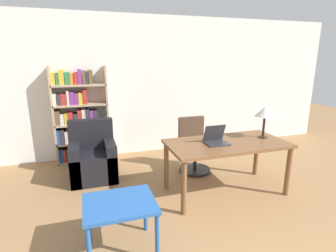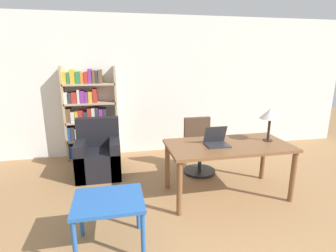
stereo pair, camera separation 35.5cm
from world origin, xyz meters
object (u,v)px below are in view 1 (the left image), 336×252
table_lamp (265,112)px  armchair (93,160)px  side_table_blue (120,209)px  desk (227,149)px  laptop (216,139)px  office_chair (194,148)px  bookshelf (78,119)px

table_lamp → armchair: size_ratio=0.50×
side_table_blue → desk: bearing=25.6°
laptop → side_table_blue: bearing=-151.4°
desk → laptop: size_ratio=5.48×
office_chair → side_table_blue: bearing=-132.3°
armchair → bookshelf: 0.99m
desk → laptop: laptop is taller
desk → bookshelf: size_ratio=0.95×
desk → armchair: 2.11m
desk → bookshelf: 2.75m
table_lamp → side_table_blue: (-2.23, -0.81, -0.66)m
laptop → side_table_blue: laptop is taller
table_lamp → armchair: 2.75m
side_table_blue → bookshelf: bookshelf is taller
side_table_blue → armchair: armchair is taller
table_lamp → side_table_blue: 2.47m
laptop → side_table_blue: 1.67m
desk → laptop: 0.23m
desk → armchair: bearing=149.8°
desk → table_lamp: 0.78m
table_lamp → office_chair: (-0.75, 0.81, -0.73)m
office_chair → side_table_blue: size_ratio=1.34×
table_lamp → office_chair: table_lamp is taller
desk → office_chair: bearing=98.8°
office_chair → bookshelf: bearing=151.4°
armchair → bookshelf: bearing=104.0°
laptop → office_chair: (0.04, 0.85, -0.41)m
office_chair → bookshelf: size_ratio=0.52×
desk → bookshelf: (-2.01, 1.87, 0.15)m
laptop → bookshelf: 2.61m
office_chair → bookshelf: bookshelf is taller
desk → table_lamp: bearing=3.5°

